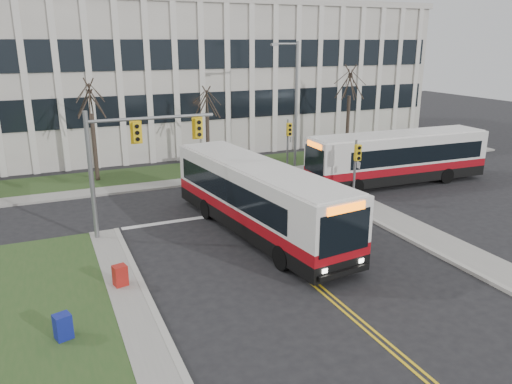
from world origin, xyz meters
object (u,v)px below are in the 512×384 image
object	(u,v)px
bus_cross	(398,159)
newspaper_box_red	(120,277)
bus_main	(258,200)
directory_sign	(218,155)
newspaper_box_blue	(63,328)
streetlight	(294,98)

from	to	relation	value
bus_cross	newspaper_box_red	xyz separation A→B (m)	(-19.39, -7.77, -1.20)
newspaper_box_red	bus_main	bearing A→B (deg)	11.27
directory_sign	newspaper_box_blue	world-z (taller)	directory_sign
directory_sign	bus_main	world-z (taller)	bus_main
newspaper_box_blue	directory_sign	bearing A→B (deg)	40.81
newspaper_box_blue	newspaper_box_red	xyz separation A→B (m)	(2.24, 2.91, 0.00)
directory_sign	bus_cross	distance (m)	12.68
bus_main	newspaper_box_red	size ratio (longest dim) A/B	13.57
bus_cross	newspaper_box_red	world-z (taller)	bus_cross
directory_sign	newspaper_box_red	xyz separation A→B (m)	(-9.56, -15.77, -0.70)
newspaper_box_blue	bus_cross	bearing A→B (deg)	9.36
directory_sign	bus_main	xyz separation A→B (m)	(-2.34, -12.58, 0.55)
newspaper_box_red	directory_sign	bearing A→B (deg)	46.19
streetlight	newspaper_box_blue	size ratio (longest dim) A/B	9.68
bus_cross	newspaper_box_blue	distance (m)	24.15
newspaper_box_red	bus_cross	bearing A→B (deg)	9.25
directory_sign	newspaper_box_blue	distance (m)	22.11
streetlight	bus_cross	bearing A→B (deg)	-57.31
newspaper_box_blue	newspaper_box_red	size ratio (longest dim) A/B	1.00
bus_cross	streetlight	bearing A→B (deg)	-145.50
directory_sign	newspaper_box_blue	size ratio (longest dim) A/B	2.11
bus_main	bus_cross	xyz separation A→B (m)	(12.17, 4.58, -0.05)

